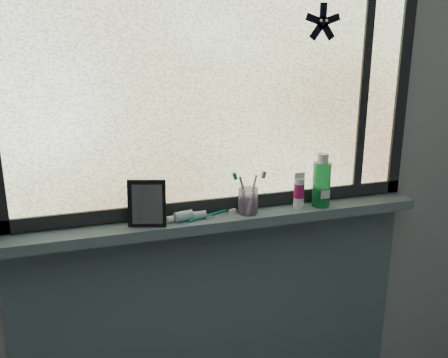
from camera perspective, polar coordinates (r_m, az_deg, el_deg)
wall_back at (r=1.90m, az=-0.82°, el=3.13°), size 3.00×0.01×2.50m
windowsill at (r=1.90m, az=-0.14°, el=-4.71°), size 1.62×0.14×0.04m
sill_apron at (r=2.19m, az=-0.60°, el=-16.68°), size 1.62×0.02×0.98m
window_pane at (r=1.83m, az=-0.65°, el=11.52°), size 1.50×0.01×1.00m
frame_bottom at (r=1.93m, az=-0.57°, el=-2.83°), size 1.60×0.03×0.05m
frame_right at (r=2.18m, az=19.72°, el=11.41°), size 0.05×0.03×1.10m
frame_mullion at (r=2.08m, az=15.77°, el=11.54°), size 0.03×0.03×1.00m
starfish_sticker at (r=1.96m, az=11.22°, el=17.13°), size 0.15×0.02×0.15m
vanity_mirror at (r=1.79m, az=-8.81°, el=-2.77°), size 0.15×0.10×0.17m
toothpaste_tube at (r=1.85m, az=-3.97°, el=-4.17°), size 0.22×0.07×0.04m
toothbrush_cup at (r=1.90m, az=2.76°, el=-2.52°), size 0.08×0.08×0.10m
toothbrush_lying at (r=1.88m, az=-1.84°, el=-4.11°), size 0.21×0.11×0.01m
mouthwash_bottle at (r=2.00m, az=11.10°, el=-0.12°), size 0.07×0.07×0.18m
cream_tube at (r=1.97m, az=8.58°, el=-1.14°), size 0.05×0.05×0.10m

